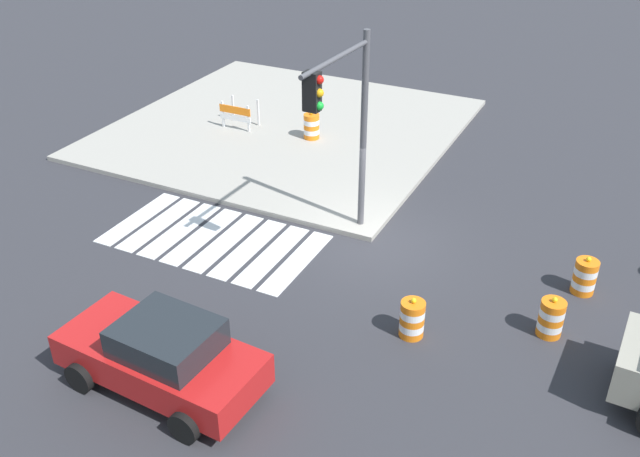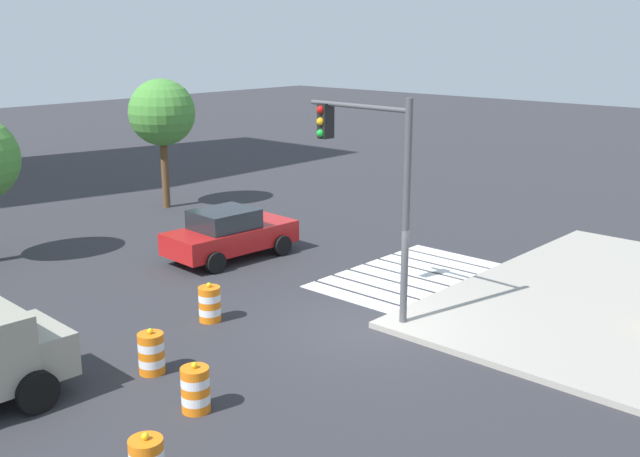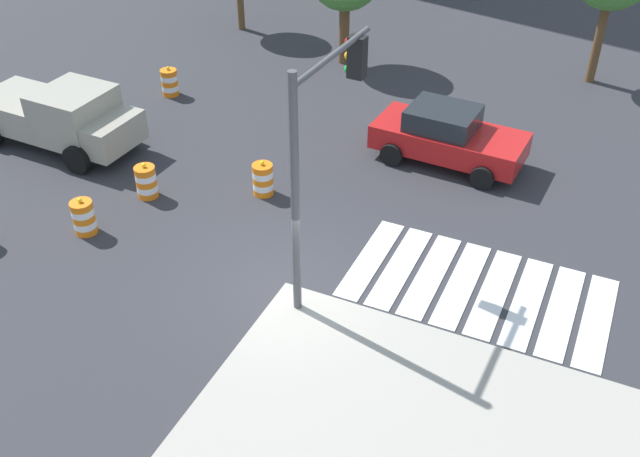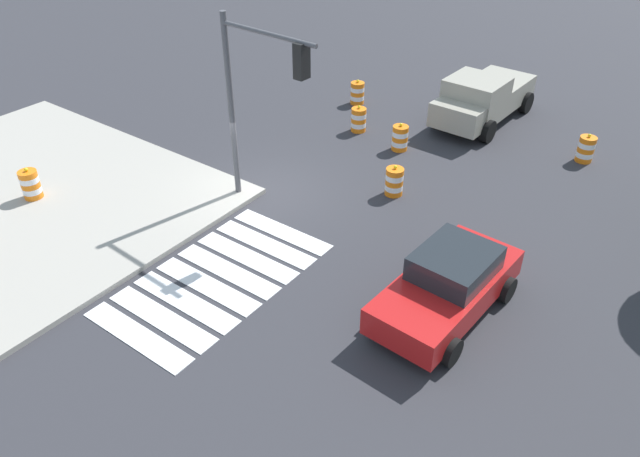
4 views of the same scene
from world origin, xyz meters
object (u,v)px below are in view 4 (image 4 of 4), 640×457
at_px(traffic_barrel_near_corner, 394,181).
at_px(traffic_barrel_crosswalk_end, 400,138).
at_px(traffic_light_pole, 258,84).
at_px(sports_car, 448,284).
at_px(pickup_truck, 481,99).
at_px(traffic_barrel_far_curb, 357,93).
at_px(traffic_barrel_on_sidewalk, 30,184).
at_px(traffic_barrel_median_far, 359,120).
at_px(traffic_barrel_median_near, 586,149).

relative_size(traffic_barrel_near_corner, traffic_barrel_crosswalk_end, 1.00).
bearing_deg(traffic_barrel_crosswalk_end, traffic_light_pole, -12.99).
distance_m(sports_car, traffic_barrel_near_corner, 5.50).
relative_size(pickup_truck, traffic_barrel_far_curb, 5.12).
relative_size(traffic_barrel_near_corner, traffic_barrel_on_sidewalk, 1.00).
distance_m(pickup_truck, traffic_barrel_median_far, 4.78).
relative_size(traffic_barrel_near_corner, traffic_light_pole, 0.19).
height_order(traffic_barrel_median_far, traffic_barrel_far_curb, same).
bearing_deg(traffic_barrel_median_near, traffic_barrel_on_sidewalk, -45.16).
relative_size(sports_car, traffic_barrel_on_sidewalk, 4.31).
xyz_separation_m(traffic_barrel_far_curb, traffic_barrel_on_sidewalk, (12.35, -3.76, 0.15)).
height_order(traffic_barrel_near_corner, traffic_barrel_crosswalk_end, same).
height_order(traffic_barrel_median_near, traffic_barrel_median_far, same).
bearing_deg(pickup_truck, traffic_barrel_median_far, -44.35).
height_order(traffic_barrel_crosswalk_end, traffic_barrel_far_curb, same).
xyz_separation_m(traffic_barrel_median_far, traffic_barrel_far_curb, (-2.17, -1.49, 0.00)).
height_order(traffic_barrel_crosswalk_end, traffic_barrel_median_near, same).
relative_size(pickup_truck, traffic_barrel_median_near, 5.12).
bearing_deg(traffic_barrel_far_curb, traffic_light_pole, 14.71).
relative_size(traffic_barrel_median_near, traffic_barrel_median_far, 1.00).
height_order(pickup_truck, traffic_barrel_on_sidewalk, pickup_truck).
bearing_deg(traffic_light_pole, traffic_barrel_on_sidewalk, -56.31).
distance_m(sports_car, traffic_barrel_median_far, 10.21).
bearing_deg(sports_car, pickup_truck, -159.71).
distance_m(sports_car, traffic_barrel_median_near, 9.80).
bearing_deg(traffic_barrel_on_sidewalk, traffic_barrel_far_curb, 163.06).
relative_size(pickup_truck, traffic_barrel_median_far, 5.12).
bearing_deg(traffic_barrel_median_near, traffic_barrel_crosswalk_end, -61.41).
relative_size(traffic_barrel_crosswalk_end, traffic_light_pole, 0.19).
height_order(traffic_barrel_far_curb, traffic_barrel_on_sidewalk, traffic_barrel_on_sidewalk).
xyz_separation_m(pickup_truck, traffic_light_pole, (9.60, -2.62, 2.94)).
bearing_deg(traffic_barrel_crosswalk_end, sports_car, 37.59).
distance_m(pickup_truck, traffic_barrel_crosswalk_end, 4.07).
height_order(sports_car, traffic_barrel_crosswalk_end, sports_car).
relative_size(pickup_truck, traffic_barrel_on_sidewalk, 5.12).
xyz_separation_m(pickup_truck, traffic_barrel_near_corner, (6.61, 0.13, -0.52)).
relative_size(traffic_barrel_median_far, traffic_barrel_on_sidewalk, 1.00).
distance_m(traffic_barrel_crosswalk_end, traffic_light_pole, 6.86).
relative_size(sports_car, traffic_barrel_near_corner, 4.31).
relative_size(pickup_truck, traffic_barrel_crosswalk_end, 5.12).
height_order(sports_car, traffic_barrel_near_corner, sports_car).
bearing_deg(traffic_light_pole, pickup_truck, 164.74).
xyz_separation_m(traffic_barrel_median_near, traffic_barrel_far_curb, (0.42, -9.08, 0.00)).
xyz_separation_m(traffic_barrel_median_far, traffic_barrel_on_sidewalk, (10.18, -5.25, 0.15)).
height_order(traffic_barrel_median_far, traffic_light_pole, traffic_light_pole).
height_order(sports_car, traffic_light_pole, traffic_light_pole).
distance_m(traffic_barrel_far_curb, traffic_barrel_on_sidewalk, 12.91).
height_order(sports_car, traffic_barrel_median_near, sports_car).
bearing_deg(traffic_barrel_far_curb, pickup_truck, 104.29).
xyz_separation_m(sports_car, traffic_barrel_median_far, (-7.19, -7.24, -0.36)).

